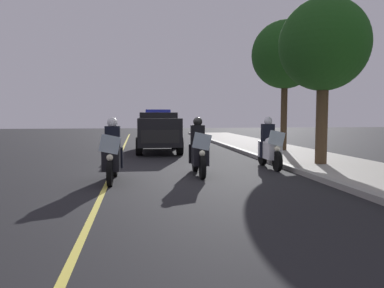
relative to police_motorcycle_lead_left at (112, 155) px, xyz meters
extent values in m
plane|color=black|center=(-0.90, 2.31, -0.70)|extent=(80.00, 80.00, 0.00)
cube|color=#9E9B93|center=(-0.90, 5.56, -0.62)|extent=(48.00, 0.24, 0.15)
cube|color=#A8A399|center=(-0.90, 7.46, -0.65)|extent=(48.00, 3.60, 0.10)
cube|color=#E0D14C|center=(-0.90, -0.12, -0.70)|extent=(48.00, 0.12, 0.01)
cylinder|color=black|center=(0.76, -0.01, -0.38)|extent=(0.64, 0.13, 0.64)
cylinder|color=black|center=(-0.74, 0.01, -0.38)|extent=(0.64, 0.15, 0.64)
cube|color=black|center=(0.03, 0.00, -0.08)|extent=(1.21, 0.46, 0.56)
ellipsoid|color=black|center=(0.08, 0.00, 0.22)|extent=(0.57, 0.33, 0.24)
cube|color=silver|center=(0.66, -0.01, 0.35)|extent=(0.07, 0.56, 0.53)
sphere|color=#F9F4CC|center=(0.72, -0.01, 0.02)|extent=(0.17, 0.17, 0.17)
sphere|color=red|center=(0.53, -0.17, 0.28)|extent=(0.09, 0.09, 0.09)
sphere|color=#1933F2|center=(0.54, 0.15, 0.28)|extent=(0.09, 0.09, 0.09)
cube|color=black|center=(-0.20, 0.00, 0.48)|extent=(0.29, 0.41, 0.60)
cube|color=black|center=(-0.13, 0.20, -0.08)|extent=(0.18, 0.14, 0.56)
cube|color=black|center=(-0.14, -0.20, -0.08)|extent=(0.18, 0.14, 0.56)
sphere|color=white|center=(-0.18, 0.00, 0.88)|extent=(0.28, 0.28, 0.28)
cylinder|color=black|center=(0.06, 2.45, -0.38)|extent=(0.64, 0.13, 0.64)
cylinder|color=black|center=(-1.44, 2.48, -0.38)|extent=(0.64, 0.15, 0.64)
cube|color=black|center=(-0.67, 2.46, -0.08)|extent=(1.21, 0.46, 0.56)
ellipsoid|color=black|center=(-0.62, 2.46, 0.22)|extent=(0.57, 0.33, 0.24)
cube|color=silver|center=(-0.04, 2.45, 0.35)|extent=(0.07, 0.56, 0.53)
sphere|color=#F9F4CC|center=(0.02, 2.45, 0.02)|extent=(0.17, 0.17, 0.17)
sphere|color=red|center=(-0.17, 2.29, 0.28)|extent=(0.09, 0.09, 0.09)
sphere|color=#1933F2|center=(-0.17, 2.61, 0.28)|extent=(0.09, 0.09, 0.09)
cube|color=black|center=(-0.90, 2.47, 0.48)|extent=(0.29, 0.41, 0.60)
cube|color=black|center=(-0.84, 2.67, -0.08)|extent=(0.18, 0.14, 0.56)
cube|color=black|center=(-0.84, 2.27, -0.08)|extent=(0.18, 0.14, 0.56)
sphere|color=black|center=(-0.88, 2.47, 0.88)|extent=(0.28, 0.28, 0.28)
cylinder|color=black|center=(-0.96, 5.02, -0.38)|extent=(0.64, 0.13, 0.64)
cylinder|color=black|center=(-2.46, 5.05, -0.38)|extent=(0.64, 0.15, 0.64)
cube|color=white|center=(-1.69, 5.04, -0.08)|extent=(1.21, 0.46, 0.56)
ellipsoid|color=white|center=(-1.64, 5.03, 0.22)|extent=(0.57, 0.33, 0.24)
cube|color=silver|center=(-1.06, 5.02, 0.35)|extent=(0.07, 0.56, 0.53)
sphere|color=#F9F4CC|center=(-1.00, 5.02, 0.02)|extent=(0.17, 0.17, 0.17)
sphere|color=red|center=(-1.19, 4.87, 0.28)|extent=(0.09, 0.09, 0.09)
sphere|color=#1933F2|center=(-1.19, 5.19, 0.28)|extent=(0.09, 0.09, 0.09)
cube|color=black|center=(-1.92, 5.04, 0.48)|extent=(0.29, 0.41, 0.60)
cube|color=black|center=(-1.85, 5.24, -0.08)|extent=(0.18, 0.14, 0.56)
cube|color=black|center=(-1.86, 4.84, -0.08)|extent=(0.18, 0.14, 0.56)
sphere|color=silver|center=(-1.90, 5.04, 0.88)|extent=(0.28, 0.28, 0.28)
cube|color=black|center=(-7.83, 1.65, 0.32)|extent=(4.94, 1.99, 1.24)
cube|color=black|center=(-8.13, 1.66, 1.02)|extent=(2.43, 1.79, 0.36)
cube|color=#2633D8|center=(-7.93, 1.66, 1.28)|extent=(0.30, 1.21, 0.14)
cube|color=black|center=(-5.43, 1.61, 0.18)|extent=(0.15, 1.62, 0.56)
cylinder|color=black|center=(-6.26, 2.52, -0.30)|extent=(0.81, 0.30, 0.80)
cylinder|color=black|center=(-6.30, 0.72, -0.30)|extent=(0.81, 0.30, 0.80)
cylinder|color=black|center=(-9.36, 2.58, -0.30)|extent=(0.81, 0.30, 0.80)
cylinder|color=black|center=(-9.40, 0.78, -0.30)|extent=(0.81, 0.30, 0.80)
cylinder|color=#4C3823|center=(-1.89, 6.96, 0.83)|extent=(0.40, 0.40, 2.86)
ellipsoid|color=#1E4C19|center=(-1.89, 6.96, 3.47)|extent=(3.02, 3.02, 3.12)
cylinder|color=#42301E|center=(-6.83, 7.61, 1.04)|extent=(0.30, 0.30, 3.28)
ellipsoid|color=#1E4C19|center=(-6.83, 7.61, 3.94)|extent=(3.15, 3.15, 3.20)
camera|label=1|loc=(10.05, 0.70, 1.08)|focal=34.51mm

